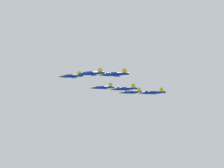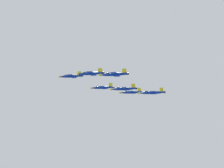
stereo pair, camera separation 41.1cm
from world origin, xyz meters
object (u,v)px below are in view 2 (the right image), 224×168
jet_lead (71,76)px  jet_trailing (152,92)px  jet_left_outer (114,74)px  jet_right_outer (131,92)px  jet_slot_rear (124,89)px  jet_right_wingman (102,87)px  jet_left_wingman (90,73)px

jet_lead → jet_trailing: jet_lead is taller
jet_left_outer → jet_right_outer: size_ratio=0.97×
jet_lead → jet_right_outer: size_ratio=0.98×
jet_left_outer → jet_trailing: size_ratio=0.98×
jet_left_outer → jet_lead: bearing=-39.8°
jet_slot_rear → jet_right_wingman: bearing=-40.4°
jet_left_wingman → jet_right_wingman: jet_left_wingman is taller
jet_lead → jet_left_outer: bearing=139.5°
jet_trailing → jet_lead: bearing=-1.0°
jet_left_outer → jet_right_outer: bearing=-89.4°
jet_right_wingman → jet_lead: bearing=39.7°
jet_lead → jet_left_wingman: jet_lead is taller
jet_lead → jet_left_wingman: 19.80m
jet_left_wingman → jet_right_outer: bearing=-111.7°
jet_lead → jet_right_wingman: jet_lead is taller
jet_right_wingman → jet_right_outer: bearing=-140.3°
jet_lead → jet_left_wingman: size_ratio=0.97×
jet_right_wingman → jet_slot_rear: 20.02m
jet_lead → jet_slot_rear: (-29.47, 5.54, -8.35)m
jet_left_outer → jet_slot_rear: jet_left_outer is taller
jet_lead → jet_right_outer: 39.79m
jet_slot_rear → jet_trailing: 15.23m
jet_right_outer → jet_trailing: size_ratio=1.02×
jet_right_wingman → jet_right_outer: jet_right_wingman is taller
jet_lead → jet_left_outer: jet_lead is taller
jet_right_wingman → jet_left_outer: jet_right_wingman is taller
jet_left_wingman → jet_left_outer: bearing=139.4°
jet_slot_rear → jet_right_outer: bearing=-90.0°
jet_lead → jet_trailing: (-44.21, 8.31, -10.99)m
jet_lead → jet_slot_rear: jet_lead is taller
jet_right_wingman → jet_trailing: 33.19m
jet_left_wingman → jet_left_outer: 20.10m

